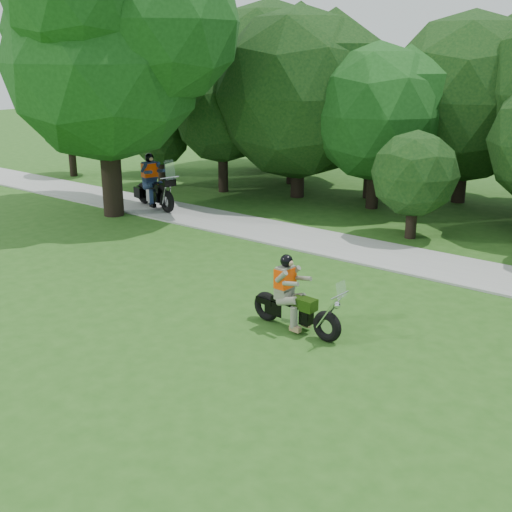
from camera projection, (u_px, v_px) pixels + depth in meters
The scene contains 5 objects.
ground at pixel (227, 382), 10.89m from camera, with size 100.00×100.00×0.00m, color #265317.
walkway at pixel (422, 263), 16.91m from camera, with size 60.00×2.20×0.06m, color gray.
big_tree_west at pixel (110, 37), 20.40m from camera, with size 8.64×6.56×9.96m.
chopper_motorcycle at pixel (292, 303), 12.80m from camera, with size 2.17×0.59×1.55m.
touring_motorcycle at pixel (153, 188), 22.53m from camera, with size 2.45×1.20×1.90m.
Camera 1 is at (6.32, -7.38, 5.39)m, focal length 45.00 mm.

